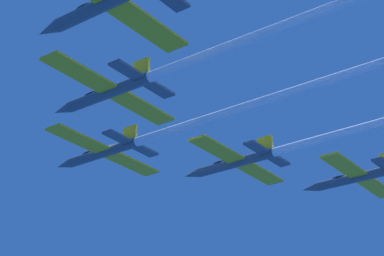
% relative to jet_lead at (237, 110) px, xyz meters
% --- Properties ---
extents(jet_lead, '(16.94, 61.21, 2.81)m').
position_rel_jet_lead_xyz_m(jet_lead, '(0.00, 0.00, 0.00)').
color(jet_lead, '#4C5660').
extents(jet_left_wing, '(16.94, 54.53, 2.81)m').
position_rel_jet_lead_xyz_m(jet_left_wing, '(-10.73, -7.69, -0.08)').
color(jet_left_wing, '#4C5660').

